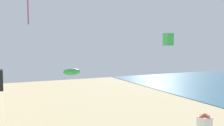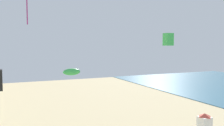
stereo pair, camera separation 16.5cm
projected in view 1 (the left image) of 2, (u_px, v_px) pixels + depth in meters
name	position (u px, v px, depth m)	size (l,w,h in m)	color
lifeguard_stand	(205.00, 120.00, 24.88)	(1.10, 1.10, 2.55)	white
kite_green_parafoil	(72.00, 72.00, 27.41)	(1.97, 0.55, 0.77)	green
kite_green_box_2	(168.00, 39.00, 25.70)	(0.83, 0.83, 1.30)	green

